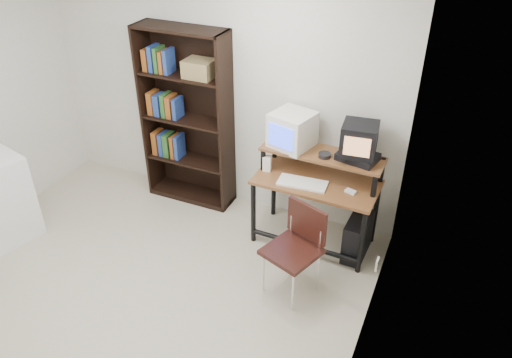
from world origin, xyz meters
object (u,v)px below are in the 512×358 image
at_px(school_chair, 297,242).
at_px(pc_tower, 358,237).
at_px(crt_monitor, 292,130).
at_px(crt_tv, 359,139).
at_px(bookshelf, 188,117).
at_px(computer_desk, 317,184).

bearing_deg(school_chair, pc_tower, 79.92).
distance_m(crt_monitor, crt_tv, 0.66).
bearing_deg(bookshelf, school_chair, -30.20).
height_order(computer_desk, crt_tv, crt_tv).
relative_size(pc_tower, school_chair, 0.52).
bearing_deg(crt_monitor, bookshelf, -170.11).
bearing_deg(school_chair, crt_monitor, 134.47).
distance_m(crt_monitor, pc_tower, 1.24).
relative_size(computer_desk, crt_monitor, 2.66).
distance_m(crt_monitor, bookshelf, 1.25).
bearing_deg(bookshelf, pc_tower, -7.33).
distance_m(computer_desk, school_chair, 0.75).
bearing_deg(computer_desk, school_chair, -83.42).
relative_size(computer_desk, pc_tower, 2.69).
relative_size(crt_tv, bookshelf, 0.18).
xyz_separation_m(crt_monitor, pc_tower, (0.79, -0.17, -0.94)).
height_order(crt_tv, school_chair, crt_tv).
bearing_deg(school_chair, crt_tv, 91.92).
height_order(crt_monitor, school_chair, crt_monitor).
relative_size(crt_monitor, bookshelf, 0.23).
xyz_separation_m(crt_monitor, crt_tv, (0.66, -0.03, 0.05)).
xyz_separation_m(computer_desk, crt_tv, (0.34, 0.10, 0.51)).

